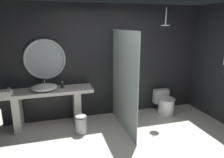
{
  "coord_description": "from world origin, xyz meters",
  "views": [
    {
      "loc": [
        -1.26,
        -2.81,
        2.15
      ],
      "look_at": [
        -0.23,
        0.79,
        1.17
      ],
      "focal_mm": 33.57,
      "sensor_mm": 36.0,
      "label": 1
    }
  ],
  "objects_px": {
    "rain_shower_head": "(166,23)",
    "vessel_sink": "(44,87)",
    "waste_bin": "(81,124)",
    "round_wall_mirror": "(45,59)",
    "tumbler_cup": "(9,90)",
    "folded_hand_towel": "(4,93)",
    "soap_dispenser": "(62,85)",
    "toilet": "(165,103)"
  },
  "relations": [
    {
      "from": "soap_dispenser",
      "to": "vessel_sink",
      "type": "bearing_deg",
      "value": -170.67
    },
    {
      "from": "waste_bin",
      "to": "vessel_sink",
      "type": "bearing_deg",
      "value": 145.22
    },
    {
      "from": "rain_shower_head",
      "to": "vessel_sink",
      "type": "bearing_deg",
      "value": 176.89
    },
    {
      "from": "tumbler_cup",
      "to": "folded_hand_towel",
      "type": "xyz_separation_m",
      "value": [
        -0.07,
        -0.18,
        0.0
      ]
    },
    {
      "from": "round_wall_mirror",
      "to": "rain_shower_head",
      "type": "relative_size",
      "value": 2.26
    },
    {
      "from": "round_wall_mirror",
      "to": "toilet",
      "type": "distance_m",
      "value": 3.01
    },
    {
      "from": "tumbler_cup",
      "to": "soap_dispenser",
      "type": "bearing_deg",
      "value": 0.42
    },
    {
      "from": "rain_shower_head",
      "to": "folded_hand_towel",
      "type": "distance_m",
      "value": 3.6
    },
    {
      "from": "tumbler_cup",
      "to": "rain_shower_head",
      "type": "bearing_deg",
      "value": -3.37
    },
    {
      "from": "round_wall_mirror",
      "to": "rain_shower_head",
      "type": "height_order",
      "value": "rain_shower_head"
    },
    {
      "from": "round_wall_mirror",
      "to": "vessel_sink",
      "type": "bearing_deg",
      "value": -98.34
    },
    {
      "from": "soap_dispenser",
      "to": "waste_bin",
      "type": "xyz_separation_m",
      "value": [
        0.3,
        -0.52,
        -0.69
      ]
    },
    {
      "from": "folded_hand_towel",
      "to": "vessel_sink",
      "type": "bearing_deg",
      "value": 10.06
    },
    {
      "from": "round_wall_mirror",
      "to": "rain_shower_head",
      "type": "xyz_separation_m",
      "value": [
        2.58,
        -0.43,
        0.74
      ]
    },
    {
      "from": "rain_shower_head",
      "to": "folded_hand_towel",
      "type": "bearing_deg",
      "value": 179.82
    },
    {
      "from": "vessel_sink",
      "to": "tumbler_cup",
      "type": "height_order",
      "value": "vessel_sink"
    },
    {
      "from": "soap_dispenser",
      "to": "toilet",
      "type": "relative_size",
      "value": 0.26
    },
    {
      "from": "round_wall_mirror",
      "to": "toilet",
      "type": "relative_size",
      "value": 1.47
    },
    {
      "from": "vessel_sink",
      "to": "toilet",
      "type": "relative_size",
      "value": 0.92
    },
    {
      "from": "toilet",
      "to": "rain_shower_head",
      "type": "bearing_deg",
      "value": -148.73
    },
    {
      "from": "vessel_sink",
      "to": "round_wall_mirror",
      "type": "height_order",
      "value": "round_wall_mirror"
    },
    {
      "from": "round_wall_mirror",
      "to": "waste_bin",
      "type": "xyz_separation_m",
      "value": [
        0.62,
        -0.74,
        -1.22
      ]
    },
    {
      "from": "tumbler_cup",
      "to": "soap_dispenser",
      "type": "distance_m",
      "value": 1.04
    },
    {
      "from": "vessel_sink",
      "to": "folded_hand_towel",
      "type": "relative_size",
      "value": 1.9
    },
    {
      "from": "round_wall_mirror",
      "to": "toilet",
      "type": "height_order",
      "value": "round_wall_mirror"
    },
    {
      "from": "soap_dispenser",
      "to": "waste_bin",
      "type": "distance_m",
      "value": 0.92
    },
    {
      "from": "rain_shower_head",
      "to": "folded_hand_towel",
      "type": "xyz_separation_m",
      "value": [
        -3.36,
        0.01,
        -1.29
      ]
    },
    {
      "from": "tumbler_cup",
      "to": "toilet",
      "type": "height_order",
      "value": "tumbler_cup"
    },
    {
      "from": "waste_bin",
      "to": "tumbler_cup",
      "type": "bearing_deg",
      "value": 159.1
    },
    {
      "from": "folded_hand_towel",
      "to": "soap_dispenser",
      "type": "bearing_deg",
      "value": 9.82
    },
    {
      "from": "vessel_sink",
      "to": "waste_bin",
      "type": "xyz_separation_m",
      "value": [
        0.66,
        -0.46,
        -0.69
      ]
    },
    {
      "from": "soap_dispenser",
      "to": "folded_hand_towel",
      "type": "relative_size",
      "value": 0.54
    },
    {
      "from": "vessel_sink",
      "to": "soap_dispenser",
      "type": "bearing_deg",
      "value": 9.33
    },
    {
      "from": "vessel_sink",
      "to": "round_wall_mirror",
      "type": "bearing_deg",
      "value": 81.66
    },
    {
      "from": "waste_bin",
      "to": "folded_hand_towel",
      "type": "distance_m",
      "value": 1.59
    },
    {
      "from": "soap_dispenser",
      "to": "folded_hand_towel",
      "type": "bearing_deg",
      "value": -170.18
    },
    {
      "from": "vessel_sink",
      "to": "tumbler_cup",
      "type": "bearing_deg",
      "value": 175.63
    },
    {
      "from": "vessel_sink",
      "to": "folded_hand_towel",
      "type": "bearing_deg",
      "value": -169.94
    },
    {
      "from": "tumbler_cup",
      "to": "round_wall_mirror",
      "type": "distance_m",
      "value": 0.94
    },
    {
      "from": "vessel_sink",
      "to": "round_wall_mirror",
      "type": "xyz_separation_m",
      "value": [
        0.04,
        0.29,
        0.54
      ]
    },
    {
      "from": "tumbler_cup",
      "to": "toilet",
      "type": "bearing_deg",
      "value": -1.46
    },
    {
      "from": "toilet",
      "to": "waste_bin",
      "type": "distance_m",
      "value": 2.17
    }
  ]
}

